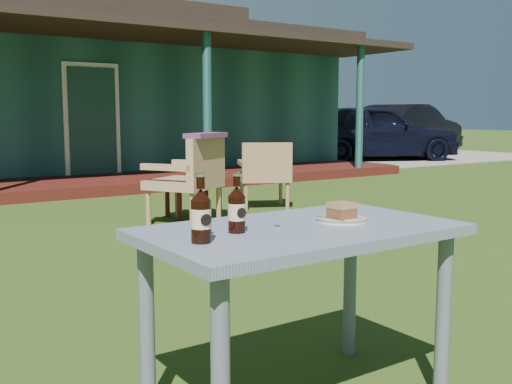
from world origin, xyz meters
TOP-DOWN VIEW (x-y plane):
  - ground at (0.00, 0.00)m, footprint 80.00×80.00m
  - gravel_strip at (10.50, 8.50)m, footprint 9.00×6.00m
  - car_near at (9.63, 7.52)m, footprint 4.55×3.23m
  - car_far at (11.87, 8.44)m, footprint 4.60×2.50m
  - cafe_table at (0.00, -1.60)m, footprint 1.20×0.70m
  - plate at (0.21, -1.60)m, footprint 0.20×0.20m
  - cake_slice at (0.20, -1.61)m, footprint 0.09×0.09m
  - fork at (0.14, -1.61)m, footprint 0.03×0.14m
  - cola_bottle_near at (-0.26, -1.57)m, footprint 0.06×0.07m
  - cola_bottle_far at (-0.46, -1.64)m, footprint 0.07×0.07m
  - bottle_cap at (-0.09, -1.57)m, footprint 0.03×0.03m
  - armchair_left at (1.56, 2.20)m, footprint 0.90×0.89m
  - armchair_right at (2.81, 2.62)m, footprint 0.79×0.77m
  - floral_throw at (1.66, 2.04)m, footprint 0.61×0.48m
  - side_table at (1.77, 2.54)m, footprint 0.60×0.40m

SIDE VIEW (x-z plane):
  - ground at x=0.00m, z-range 0.00..0.00m
  - gravel_strip at x=10.50m, z-range 0.00..0.02m
  - side_table at x=1.77m, z-range 0.14..0.54m
  - armchair_right at x=2.81m, z-range 0.05..0.87m
  - armchair_left at x=1.56m, z-range 0.06..0.97m
  - cafe_table at x=0.00m, z-range 0.26..0.98m
  - car_near at x=9.63m, z-range 0.00..1.44m
  - car_far at x=11.87m, z-range 0.00..1.44m
  - bottle_cap at x=-0.09m, z-range 0.72..0.73m
  - plate at x=0.21m, z-range 0.72..0.74m
  - fork at x=0.14m, z-range 0.73..0.74m
  - cake_slice at x=0.20m, z-range 0.73..0.80m
  - cola_bottle_near at x=-0.26m, z-range 0.70..0.91m
  - cola_bottle_far at x=-0.46m, z-range 0.70..0.93m
  - floral_throw at x=1.66m, z-range 0.91..0.96m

